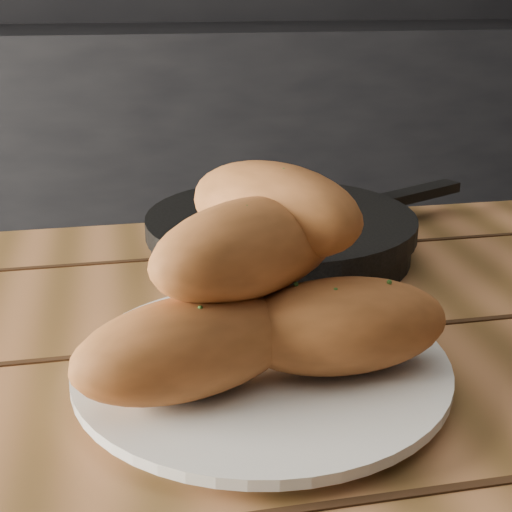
{
  "coord_description": "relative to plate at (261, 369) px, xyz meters",
  "views": [
    {
      "loc": [
        -0.04,
        -0.54,
        1.02
      ],
      "look_at": [
        0.05,
        -0.08,
        0.84
      ],
      "focal_mm": 50.0,
      "sensor_mm": 36.0,
      "label": 1
    }
  ],
  "objects": [
    {
      "name": "counter",
      "position": [
        -0.05,
        1.8,
        -0.31
      ],
      "size": [
        2.8,
        0.6,
        0.9
      ],
      "primitive_type": "cube",
      "color": "black",
      "rests_on": "ground"
    },
    {
      "name": "plate",
      "position": [
        0.0,
        0.0,
        0.0
      ],
      "size": [
        0.27,
        0.27,
        0.02
      ],
      "color": "silver",
      "rests_on": "table"
    },
    {
      "name": "bread_rolls",
      "position": [
        -0.0,
        0.0,
        0.07
      ],
      "size": [
        0.27,
        0.22,
        0.14
      ],
      "color": "#AC602F",
      "rests_on": "plate"
    },
    {
      "name": "skillet",
      "position": [
        0.07,
        0.25,
        0.01
      ],
      "size": [
        0.4,
        0.28,
        0.05
      ],
      "color": "black",
      "rests_on": "table"
    }
  ]
}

